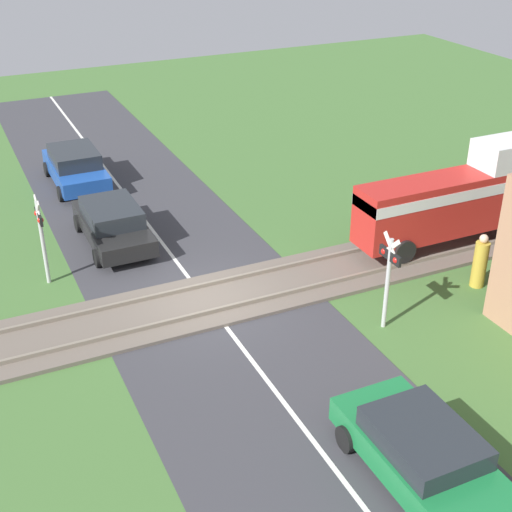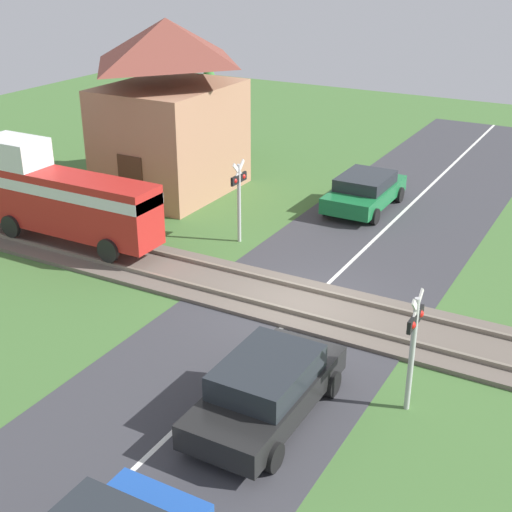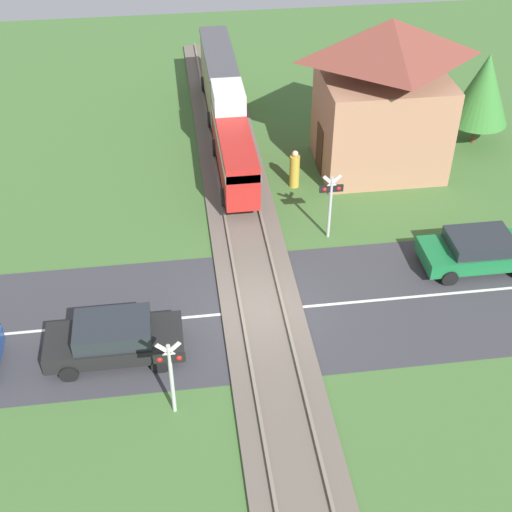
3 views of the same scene
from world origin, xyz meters
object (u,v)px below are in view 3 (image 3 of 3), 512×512
object	(u,v)px
car_near_crossing	(114,338)
car_far_side	(478,250)
train	(226,106)
pedestrian_by_station	(295,170)
crossing_signal_east_approach	(331,197)
station_building	(383,98)
crossing_signal_west_approach	(170,368)

from	to	relation	value
car_near_crossing	car_far_side	size ratio (longest dim) A/B	1.03
train	car_far_side	xyz separation A→B (m)	(8.18, -10.54, -1.14)
train	pedestrian_by_station	xyz separation A→B (m)	(2.49, -4.23, -1.07)
pedestrian_by_station	crossing_signal_east_approach	bearing A→B (deg)	-80.02
car_far_side	train	bearing A→B (deg)	127.81
train	station_building	size ratio (longest dim) A/B	1.98
train	car_near_crossing	size ratio (longest dim) A/B	3.08
car_near_crossing	train	bearing A→B (deg)	69.94
crossing_signal_west_approach	car_far_side	bearing A→B (deg)	25.42
car_far_side	crossing_signal_west_approach	xyz separation A→B (m)	(-11.33, -5.39, 1.09)
car_far_side	pedestrian_by_station	distance (m)	8.50
crossing_signal_east_approach	station_building	size ratio (longest dim) A/B	0.42
car_near_crossing	car_far_side	xyz separation A→B (m)	(13.08, 2.88, -0.03)
car_far_side	car_near_crossing	bearing A→B (deg)	-167.58
car_near_crossing	crossing_signal_west_approach	distance (m)	3.24
car_near_crossing	crossing_signal_west_approach	xyz separation A→B (m)	(1.74, -2.51, 1.07)
train	car_near_crossing	distance (m)	14.33
car_near_crossing	station_building	distance (m)	15.60
car_near_crossing	crossing_signal_east_approach	size ratio (longest dim) A/B	1.54
train	car_far_side	size ratio (longest dim) A/B	3.19
station_building	pedestrian_by_station	xyz separation A→B (m)	(-3.95, -1.22, -2.49)
car_near_crossing	car_far_side	distance (m)	13.39
train	car_near_crossing	world-z (taller)	train
train	crossing_signal_east_approach	xyz separation A→B (m)	(3.16, -8.03, -0.05)
crossing_signal_west_approach	crossing_signal_east_approach	world-z (taller)	same
train	pedestrian_by_station	bearing A→B (deg)	-59.54
train	pedestrian_by_station	size ratio (longest dim) A/B	7.72
crossing_signal_west_approach	train	bearing A→B (deg)	78.79
crossing_signal_west_approach	pedestrian_by_station	world-z (taller)	crossing_signal_west_approach
train	crossing_signal_west_approach	bearing A→B (deg)	-101.21
car_near_crossing	pedestrian_by_station	size ratio (longest dim) A/B	2.50
car_far_side	station_building	bearing A→B (deg)	102.99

